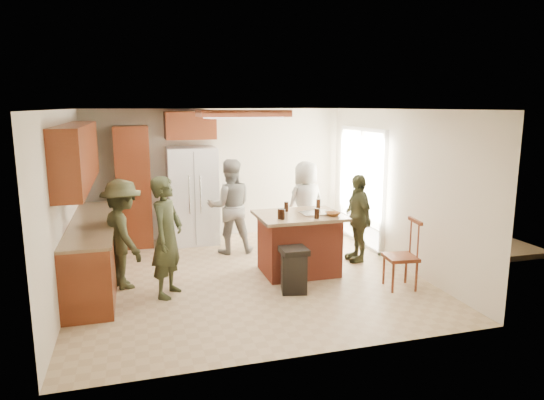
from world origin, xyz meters
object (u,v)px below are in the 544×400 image
object	(u,v)px
person_behind_right	(306,204)
refrigerator	(192,196)
person_front_left	(167,237)
spindle_chair	(402,257)
trash_bin	(294,270)
kitchen_island	(299,243)
person_behind_left	(230,206)
person_side_right	(358,218)
person_counter	(123,234)

from	to	relation	value
person_behind_right	refrigerator	distance (m)	2.12
person_front_left	spindle_chair	bearing A→B (deg)	-72.45
trash_bin	spindle_chair	world-z (taller)	spindle_chair
kitchen_island	person_behind_left	bearing A→B (deg)	121.17
person_side_right	spindle_chair	xyz separation A→B (m)	(0.05, -1.33, -0.27)
person_behind_left	kitchen_island	size ratio (longest dim) A/B	1.29
refrigerator	spindle_chair	world-z (taller)	refrigerator
person_behind_right	refrigerator	size ratio (longest dim) A/B	0.87
refrigerator	kitchen_island	distance (m)	2.59
kitchen_island	trash_bin	xyz separation A→B (m)	(-0.33, -0.73, -0.16)
person_front_left	person_counter	bearing A→B (deg)	78.60
person_front_left	person_side_right	size ratio (longest dim) A/B	1.13
person_behind_right	refrigerator	world-z (taller)	refrigerator
person_side_right	refrigerator	size ratio (longest dim) A/B	0.81
person_side_right	spindle_chair	world-z (taller)	person_side_right
person_front_left	kitchen_island	size ratio (longest dim) A/B	1.28
spindle_chair	person_counter	bearing A→B (deg)	163.34
spindle_chair	person_side_right	bearing A→B (deg)	92.15
person_behind_right	refrigerator	xyz separation A→B (m)	(-1.96, 0.79, 0.11)
refrigerator	person_behind_right	bearing A→B (deg)	-22.02
spindle_chair	refrigerator	bearing A→B (deg)	128.61
person_behind_right	person_front_left	bearing A→B (deg)	20.70
person_counter	refrigerator	world-z (taller)	refrigerator
person_front_left	trash_bin	world-z (taller)	person_front_left
refrigerator	person_counter	bearing A→B (deg)	-120.80
kitchen_island	spindle_chair	world-z (taller)	spindle_chair
person_counter	kitchen_island	world-z (taller)	person_counter
person_behind_left	person_side_right	size ratio (longest dim) A/B	1.14
spindle_chair	trash_bin	bearing A→B (deg)	169.37
trash_bin	person_front_left	bearing A→B (deg)	168.06
person_counter	refrigerator	xyz separation A→B (m)	(1.22, 2.05, 0.12)
person_behind_left	person_side_right	bearing A→B (deg)	156.77
person_front_left	kitchen_island	distance (m)	2.07
person_behind_left	kitchen_island	distance (m)	1.60
person_side_right	refrigerator	world-z (taller)	refrigerator
person_behind_right	spindle_chair	xyz separation A→B (m)	(0.58, -2.39, -0.33)
trash_bin	person_behind_right	bearing A→B (deg)	66.01
person_behind_left	refrigerator	world-z (taller)	refrigerator
person_behind_left	person_front_left	bearing A→B (deg)	59.79
person_side_right	kitchen_island	distance (m)	1.20
person_counter	person_behind_right	bearing A→B (deg)	-88.27
person_behind_left	kitchen_island	bearing A→B (deg)	125.81
person_counter	trash_bin	distance (m)	2.45
person_front_left	refrigerator	distance (m)	2.63
person_side_right	trash_bin	bearing A→B (deg)	-52.76
kitchen_island	trash_bin	size ratio (longest dim) A/B	2.03
trash_bin	spindle_chair	distance (m)	1.54
person_counter	trash_bin	bearing A→B (deg)	-130.33
person_behind_right	spindle_chair	distance (m)	2.48
person_front_left	spindle_chair	distance (m)	3.27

